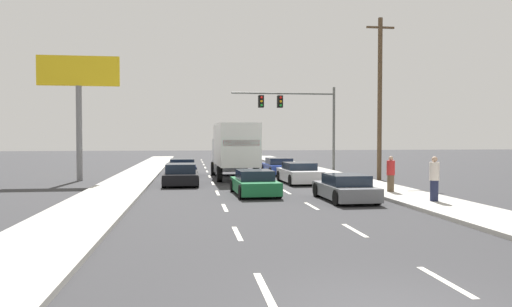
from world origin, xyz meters
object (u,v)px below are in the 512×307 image
car_blue (279,167)px  pedestrian_mid_block (434,179)px  car_navy (182,168)px  car_white (299,173)px  box_truck (234,148)px  utility_pole_mid (380,97)px  car_black (181,175)px  roadside_billboard (79,89)px  car_green (255,183)px  pedestrian_near_corner (391,174)px  car_gray (345,188)px  traffic_signal_mast (292,108)px

car_blue → pedestrian_mid_block: size_ratio=2.55×
car_navy → car_white: 9.95m
box_truck → utility_pole_mid: bearing=-13.4°
box_truck → car_white: box_truck is taller
car_blue → car_white: bearing=-90.5°
car_black → roadside_billboard: (-6.29, 3.38, 5.10)m
car_green → pedestrian_near_corner: size_ratio=2.47×
box_truck → pedestrian_near_corner: 11.75m
car_gray → car_white: bearing=91.2°
pedestrian_near_corner → pedestrian_mid_block: 3.50m
car_green → pedestrian_mid_block: pedestrian_mid_block is taller
car_blue → utility_pole_mid: bearing=-45.4°
car_white → car_blue: bearing=89.5°
utility_pole_mid → roadside_billboard: bearing=174.0°
car_blue → car_white: car_white is taller
car_green → utility_pole_mid: 12.14m
car_navy → roadside_billboard: 8.90m
car_green → utility_pole_mid: utility_pole_mid is taller
car_white → car_gray: 8.02m
roadside_billboard → box_truck: bearing=1.2°
box_truck → utility_pole_mid: size_ratio=0.81×
car_green → pedestrian_near_corner: pedestrian_near_corner is taller
utility_pole_mid → car_blue: bearing=134.6°
car_black → car_white: car_white is taller
car_navy → car_gray: 16.73m
car_white → traffic_signal_mast: (1.64, 9.84, 4.42)m
traffic_signal_mast → pedestrian_mid_block: (1.69, -19.46, -3.96)m
car_white → car_black: bearing=-180.0°
pedestrian_mid_block → car_green: bearing=147.9°
car_green → car_gray: car_green is taller
traffic_signal_mast → pedestrian_near_corner: bearing=-85.1°
box_truck → pedestrian_mid_block: (6.87, -13.19, -0.99)m
roadside_billboard → pedestrian_mid_block: bearing=-38.2°
car_blue → roadside_billboard: 14.62m
car_green → roadside_billboard: (-9.80, 8.79, 5.13)m
car_navy → car_blue: bearing=-1.6°
roadside_billboard → pedestrian_near_corner: (16.17, -9.50, -4.69)m
car_green → roadside_billboard: roadside_billboard is taller
car_white → car_gray: bearing=-88.8°
pedestrian_near_corner → pedestrian_mid_block: bearing=-84.7°
car_green → pedestrian_near_corner: (6.37, -0.71, 0.43)m
car_navy → pedestrian_near_corner: bearing=-53.2°
car_navy → car_black: bearing=-89.6°
car_blue → traffic_signal_mast: bearing=61.5°
car_blue → car_gray: (0.10, -14.95, -0.03)m
car_gray → roadside_billboard: size_ratio=0.53×
car_white → box_truck: bearing=134.7°
car_navy → car_green: (3.56, -12.55, -0.01)m
car_navy → utility_pole_mid: 14.45m
utility_pole_mid → pedestrian_near_corner: utility_pole_mid is taller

